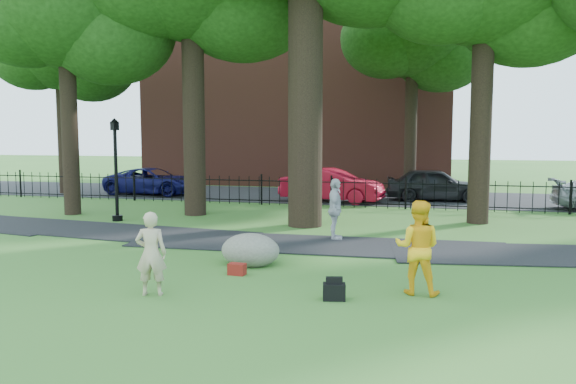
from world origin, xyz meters
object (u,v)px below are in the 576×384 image
(man, at_px, (418,247))
(lamppost, at_px, (116,171))
(red_sedan, at_px, (332,185))
(woman, at_px, (151,254))
(boulder, at_px, (250,248))

(man, relative_size, lamppost, 0.50)
(red_sedan, bearing_deg, lamppost, 146.62)
(woman, bearing_deg, lamppost, -70.88)
(man, relative_size, red_sedan, 0.39)
(man, bearing_deg, red_sedan, -68.13)
(man, xyz_separation_m, red_sedan, (-3.98, 13.75, -0.14))
(woman, distance_m, man, 4.92)
(woman, bearing_deg, boulder, -125.92)
(woman, xyz_separation_m, man, (4.75, 1.30, 0.10))
(boulder, relative_size, lamppost, 0.38)
(woman, relative_size, man, 0.89)
(man, height_order, red_sedan, man)
(woman, xyz_separation_m, boulder, (1.02, 2.75, -0.39))
(lamppost, height_order, red_sedan, lamppost)
(boulder, bearing_deg, man, -21.25)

